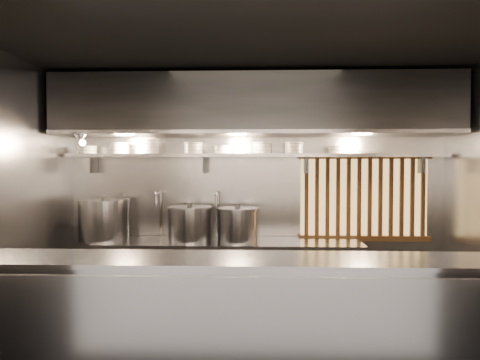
# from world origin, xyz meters

# --- Properties ---
(floor) EXTENTS (4.50, 4.50, 0.00)m
(floor) POSITION_xyz_m (0.00, 0.00, 0.00)
(floor) COLOR black
(floor) RESTS_ON ground
(ceiling) EXTENTS (4.50, 4.50, 0.00)m
(ceiling) POSITION_xyz_m (0.00, 0.00, 2.80)
(ceiling) COLOR black
(ceiling) RESTS_ON wall_back
(wall_back) EXTENTS (4.50, 0.00, 4.50)m
(wall_back) POSITION_xyz_m (0.00, 1.50, 1.40)
(wall_back) COLOR gray
(wall_back) RESTS_ON floor
(wall_left) EXTENTS (0.00, 3.00, 3.00)m
(wall_left) POSITION_xyz_m (-2.25, 0.00, 1.40)
(wall_left) COLOR gray
(wall_left) RESTS_ON floor
(serving_counter) EXTENTS (4.50, 0.56, 1.13)m
(serving_counter) POSITION_xyz_m (0.00, -0.96, 0.57)
(serving_counter) COLOR #9D9DA2
(serving_counter) RESTS_ON floor
(cooking_bench) EXTENTS (3.00, 0.70, 0.90)m
(cooking_bench) POSITION_xyz_m (-0.30, 1.13, 0.45)
(cooking_bench) COLOR #9D9DA2
(cooking_bench) RESTS_ON floor
(bowl_shelf) EXTENTS (4.40, 0.34, 0.04)m
(bowl_shelf) POSITION_xyz_m (0.00, 1.32, 1.88)
(bowl_shelf) COLOR #9D9DA2
(bowl_shelf) RESTS_ON wall_back
(exhaust_hood) EXTENTS (4.40, 0.81, 0.65)m
(exhaust_hood) POSITION_xyz_m (0.00, 1.10, 2.42)
(exhaust_hood) COLOR #2D2D30
(exhaust_hood) RESTS_ON ceiling
(wood_screen) EXTENTS (1.56, 0.09, 1.04)m
(wood_screen) POSITION_xyz_m (1.30, 1.45, 1.38)
(wood_screen) COLOR #F0BE6C
(wood_screen) RESTS_ON wall_back
(faucet_left) EXTENTS (0.04, 0.30, 0.50)m
(faucet_left) POSITION_xyz_m (-1.15, 1.37, 1.31)
(faucet_left) COLOR silver
(faucet_left) RESTS_ON wall_back
(faucet_right) EXTENTS (0.04, 0.30, 0.50)m
(faucet_right) POSITION_xyz_m (-0.45, 1.37, 1.31)
(faucet_right) COLOR silver
(faucet_right) RESTS_ON wall_back
(heat_lamp) EXTENTS (0.25, 0.35, 0.20)m
(heat_lamp) POSITION_xyz_m (-1.90, 0.85, 2.07)
(heat_lamp) COLOR #9D9DA2
(heat_lamp) RESTS_ON exhaust_hood
(pendant_bulb) EXTENTS (0.09, 0.09, 0.19)m
(pendant_bulb) POSITION_xyz_m (-0.10, 1.20, 1.96)
(pendant_bulb) COLOR #2D2D30
(pendant_bulb) RESTS_ON exhaust_hood
(stock_pot_left) EXTENTS (0.74, 0.74, 0.51)m
(stock_pot_left) POSITION_xyz_m (-1.75, 1.15, 1.14)
(stock_pot_left) COLOR #9D9DA2
(stock_pot_left) RESTS_ON cooking_bench
(stock_pot_mid) EXTENTS (0.60, 0.60, 0.43)m
(stock_pot_mid) POSITION_xyz_m (-0.75, 1.11, 1.10)
(stock_pot_mid) COLOR #9D9DA2
(stock_pot_mid) RESTS_ON cooking_bench
(stock_pot_right) EXTENTS (0.63, 0.63, 0.42)m
(stock_pot_right) POSITION_xyz_m (-0.20, 1.09, 1.09)
(stock_pot_right) COLOR #9D9DA2
(stock_pot_right) RESTS_ON cooking_bench
(bowl_stack_0) EXTENTS (0.23, 0.23, 0.09)m
(bowl_stack_0) POSITION_xyz_m (-2.00, 1.32, 1.95)
(bowl_stack_0) COLOR white
(bowl_stack_0) RESTS_ON bowl_shelf
(bowl_stack_1) EXTENTS (0.20, 0.20, 0.13)m
(bowl_stack_1) POSITION_xyz_m (-1.59, 1.32, 1.97)
(bowl_stack_1) COLOR white
(bowl_stack_1) RESTS_ON bowl_shelf
(bowl_stack_2) EXTENTS (0.20, 0.20, 0.17)m
(bowl_stack_2) POSITION_xyz_m (-1.24, 1.32, 1.99)
(bowl_stack_2) COLOR white
(bowl_stack_2) RESTS_ON bowl_shelf
(bowl_stack_3) EXTENTS (0.23, 0.23, 0.13)m
(bowl_stack_3) POSITION_xyz_m (-0.73, 1.32, 1.97)
(bowl_stack_3) COLOR white
(bowl_stack_3) RESTS_ON bowl_shelf
(bowl_stack_4) EXTENTS (0.24, 0.24, 0.09)m
(bowl_stack_4) POSITION_xyz_m (-0.39, 1.32, 1.95)
(bowl_stack_4) COLOR white
(bowl_stack_4) RESTS_ON bowl_shelf
(bowl_stack_5) EXTENTS (0.24, 0.24, 0.13)m
(bowl_stack_5) POSITION_xyz_m (0.09, 1.32, 1.97)
(bowl_stack_5) COLOR white
(bowl_stack_5) RESTS_ON bowl_shelf
(bowl_stack_6) EXTENTS (0.23, 0.23, 0.13)m
(bowl_stack_6) POSITION_xyz_m (0.45, 1.32, 1.97)
(bowl_stack_6) COLOR white
(bowl_stack_6) RESTS_ON bowl_shelf
(bowl_stack_7) EXTENTS (0.20, 0.20, 0.09)m
(bowl_stack_7) POSITION_xyz_m (0.94, 1.32, 1.95)
(bowl_stack_7) COLOR white
(bowl_stack_7) RESTS_ON bowl_shelf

